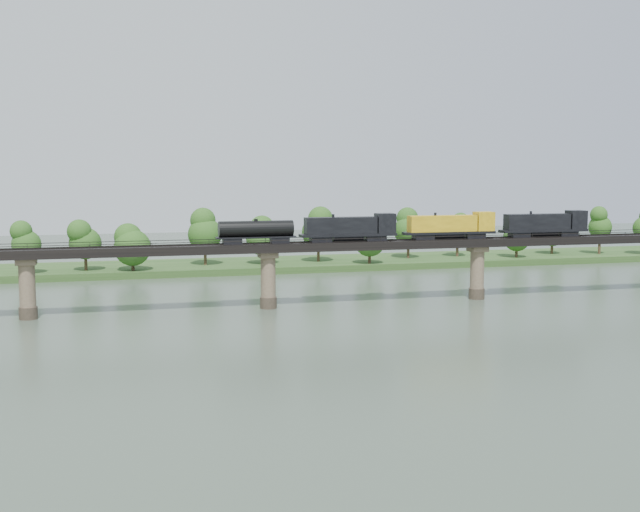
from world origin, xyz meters
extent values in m
plane|color=#364537|center=(0.00, 0.00, 0.00)|extent=(400.00, 400.00, 0.00)
cube|color=#29481D|center=(0.00, 85.00, 0.80)|extent=(300.00, 24.00, 1.60)
cylinder|color=#473A2D|center=(-40.00, 30.00, 1.00)|extent=(3.00, 3.00, 2.00)
cylinder|color=#7C6851|center=(-40.00, 30.00, 5.50)|extent=(2.60, 2.60, 9.00)
cube|color=#7C6851|center=(-40.00, 30.00, 9.50)|extent=(3.20, 3.20, 1.00)
cylinder|color=#473A2D|center=(0.00, 30.00, 1.00)|extent=(3.00, 3.00, 2.00)
cylinder|color=#7C6851|center=(0.00, 30.00, 5.50)|extent=(2.60, 2.60, 9.00)
cube|color=#7C6851|center=(0.00, 30.00, 9.50)|extent=(3.20, 3.20, 1.00)
cylinder|color=#473A2D|center=(40.00, 30.00, 1.00)|extent=(3.00, 3.00, 2.00)
cylinder|color=#7C6851|center=(40.00, 30.00, 5.50)|extent=(2.60, 2.60, 9.00)
cube|color=#7C6851|center=(40.00, 30.00, 9.50)|extent=(3.20, 3.20, 1.00)
cube|color=black|center=(0.00, 30.00, 10.75)|extent=(220.00, 5.00, 1.50)
cube|color=black|center=(0.00, 29.25, 11.58)|extent=(220.00, 0.12, 0.16)
cube|color=black|center=(0.00, 30.75, 11.58)|extent=(220.00, 0.12, 0.16)
cube|color=black|center=(0.00, 27.60, 12.20)|extent=(220.00, 0.10, 0.10)
cube|color=black|center=(0.00, 32.40, 12.20)|extent=(220.00, 0.10, 0.10)
cube|color=black|center=(0.00, 27.60, 11.85)|extent=(0.08, 0.08, 0.70)
cube|color=black|center=(0.00, 32.40, 11.85)|extent=(0.08, 0.08, 0.70)
cylinder|color=#382619|center=(-44.43, 76.31, 3.35)|extent=(0.70, 0.70, 3.51)
sphere|color=#1F4B15|center=(-44.43, 76.31, 8.03)|extent=(6.31, 6.31, 6.31)
sphere|color=#1F4B15|center=(-44.43, 76.31, 10.96)|extent=(4.73, 4.73, 4.73)
cylinder|color=#382619|center=(-32.24, 78.84, 3.27)|extent=(0.70, 0.70, 3.34)
sphere|color=#1F4B15|center=(-32.24, 78.84, 7.73)|extent=(7.18, 7.18, 7.18)
sphere|color=#1F4B15|center=(-32.24, 78.84, 10.52)|extent=(5.39, 5.39, 5.39)
cylinder|color=#382619|center=(-22.01, 76.15, 3.01)|extent=(0.70, 0.70, 2.83)
sphere|color=#1F4B15|center=(-22.01, 76.15, 6.78)|extent=(8.26, 8.26, 8.26)
sphere|color=#1F4B15|center=(-22.01, 76.15, 9.14)|extent=(6.19, 6.19, 6.19)
cylinder|color=#382619|center=(-5.04, 82.68, 3.58)|extent=(0.70, 0.70, 3.96)
sphere|color=#1F4B15|center=(-5.04, 82.68, 8.87)|extent=(8.07, 8.07, 8.07)
sphere|color=#1F4B15|center=(-5.04, 82.68, 12.17)|extent=(6.05, 6.05, 6.05)
cylinder|color=#382619|center=(8.52, 81.14, 3.23)|extent=(0.70, 0.70, 3.27)
sphere|color=#1F4B15|center=(8.52, 81.14, 7.59)|extent=(8.03, 8.03, 8.03)
sphere|color=#1F4B15|center=(8.52, 81.14, 10.31)|extent=(6.02, 6.02, 6.02)
cylinder|color=#382619|center=(22.65, 82.31, 3.56)|extent=(0.70, 0.70, 3.92)
sphere|color=#1F4B15|center=(22.65, 82.31, 8.79)|extent=(8.29, 8.29, 8.29)
sphere|color=#1F4B15|center=(22.65, 82.31, 12.05)|extent=(6.21, 6.21, 6.21)
cylinder|color=#382619|center=(33.59, 75.35, 3.11)|extent=(0.70, 0.70, 3.02)
sphere|color=#1F4B15|center=(33.59, 75.35, 7.15)|extent=(7.74, 7.74, 7.74)
sphere|color=#1F4B15|center=(33.59, 75.35, 9.67)|extent=(5.80, 5.80, 5.80)
cylinder|color=#382619|center=(46.81, 84.03, 3.50)|extent=(0.70, 0.70, 3.80)
sphere|color=#1F4B15|center=(46.81, 84.03, 8.56)|extent=(7.47, 7.47, 7.47)
sphere|color=#1F4B15|center=(46.81, 84.03, 11.73)|extent=(5.60, 5.60, 5.60)
cylinder|color=#382619|center=(60.48, 84.26, 3.29)|extent=(0.70, 0.70, 3.38)
sphere|color=#1F4B15|center=(60.48, 84.26, 7.80)|extent=(6.23, 6.23, 6.23)
sphere|color=#1F4B15|center=(60.48, 84.26, 10.62)|extent=(4.67, 4.67, 4.67)
cylinder|color=#382619|center=(74.35, 78.39, 2.99)|extent=(0.70, 0.70, 2.77)
sphere|color=#1F4B15|center=(74.35, 78.39, 6.68)|extent=(7.04, 7.04, 7.04)
sphere|color=#1F4B15|center=(74.35, 78.39, 8.99)|extent=(5.28, 5.28, 5.28)
cylinder|color=#382619|center=(87.62, 83.57, 3.07)|extent=(0.70, 0.70, 2.94)
sphere|color=#1F4B15|center=(87.62, 83.57, 7.00)|extent=(6.73, 6.73, 6.73)
sphere|color=#1F4B15|center=(87.62, 83.57, 9.45)|extent=(5.05, 5.05, 5.05)
cylinder|color=#382619|center=(99.73, 80.10, 3.57)|extent=(0.70, 0.70, 3.94)
sphere|color=#1F4B15|center=(99.73, 80.10, 8.83)|extent=(6.17, 6.17, 6.17)
sphere|color=#1F4B15|center=(99.73, 80.10, 12.11)|extent=(4.62, 4.62, 4.62)
cube|color=black|center=(58.79, 30.00, 12.01)|extent=(3.72, 2.23, 1.02)
cube|color=black|center=(48.57, 30.00, 12.01)|extent=(3.72, 2.23, 1.02)
cube|color=black|center=(53.68, 30.00, 12.66)|extent=(17.66, 2.79, 0.46)
cube|color=black|center=(52.28, 30.00, 14.38)|extent=(13.01, 2.51, 2.97)
cube|color=black|center=(60.65, 30.00, 14.66)|extent=(3.35, 2.79, 3.53)
cylinder|color=black|center=(53.68, 30.00, 12.15)|extent=(5.58, 1.30, 1.30)
cube|color=black|center=(39.27, 30.00, 12.01)|extent=(3.72, 2.23, 1.02)
cube|color=black|center=(29.04, 30.00, 12.01)|extent=(3.72, 2.23, 1.02)
cube|color=black|center=(34.16, 30.00, 12.66)|extent=(17.66, 2.79, 0.46)
cube|color=yellow|center=(32.76, 30.00, 14.38)|extent=(13.01, 2.51, 2.97)
cube|color=yellow|center=(41.13, 30.00, 14.66)|extent=(3.35, 2.79, 3.53)
cylinder|color=black|center=(34.16, 30.00, 12.15)|extent=(5.58, 1.30, 1.30)
cube|color=black|center=(19.75, 30.00, 12.01)|extent=(3.72, 2.23, 1.02)
cube|color=black|center=(9.52, 30.00, 12.01)|extent=(3.72, 2.23, 1.02)
cube|color=black|center=(14.64, 30.00, 12.66)|extent=(17.66, 2.79, 0.46)
cube|color=black|center=(13.24, 30.00, 14.38)|extent=(13.01, 2.51, 2.97)
cube|color=black|center=(21.61, 30.00, 14.66)|extent=(3.35, 2.79, 3.53)
cylinder|color=black|center=(14.64, 30.00, 12.15)|extent=(5.58, 1.30, 1.30)
cube|color=black|center=(2.09, 30.00, 12.01)|extent=(3.25, 2.05, 1.02)
cube|color=black|center=(-6.28, 30.00, 12.01)|extent=(3.25, 2.05, 1.02)
cube|color=black|center=(-2.10, 30.00, 12.62)|extent=(13.94, 2.23, 0.28)
cylinder|color=black|center=(-2.10, 30.00, 14.10)|extent=(13.01, 2.79, 2.79)
cylinder|color=black|center=(-2.10, 30.00, 15.59)|extent=(0.65, 0.65, 0.46)
camera|label=1|loc=(-26.34, -107.18, 24.85)|focal=45.00mm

